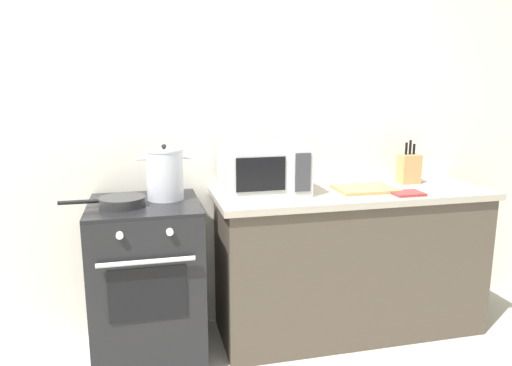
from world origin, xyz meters
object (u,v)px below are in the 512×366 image
Objects in this scene: frying_pan at (121,202)px; cutting_board at (365,189)px; oven_mitt at (407,193)px; knife_block at (409,168)px; stove at (148,281)px; stock_pot at (165,174)px; microwave at (263,168)px.

frying_pan is 1.24× the size of cutting_board.
frying_pan is 2.47× the size of oven_mitt.
oven_mitt is (0.19, -0.16, -0.00)m from cutting_board.
knife_block is at bearing 20.44° from cutting_board.
stove is 2.94× the size of stock_pot.
microwave is (0.57, 0.02, 0.01)m from stock_pot.
frying_pan reaches higher than cutting_board.
microwave is at bearing -176.45° from knife_block.
frying_pan is (-0.12, -0.05, 0.48)m from stove.
oven_mitt is at bearing -121.50° from knife_block.
frying_pan is at bearing -178.06° from cutting_board.
stock_pot is 1.74× the size of oven_mitt.
microwave is at bearing 163.73° from oven_mitt.
cutting_board is 2.00× the size of oven_mitt.
stock_pot is at bearing 170.94° from oven_mitt.
stock_pot is at bearing 24.66° from frying_pan.
oven_mitt is at bearing -16.27° from microwave.
stove is 2.56× the size of cutting_board.
cutting_board reaches higher than oven_mitt.
stock_pot is at bearing -178.38° from microwave.
stove is 5.11× the size of oven_mitt.
oven_mitt is at bearing -39.85° from cutting_board.
stock_pot reaches higher than knife_block.
stove is at bearing -179.95° from cutting_board.
cutting_board is 1.27× the size of knife_block.
oven_mitt is (1.39, -0.22, -0.14)m from stock_pot.
oven_mitt is at bearing -5.99° from stove.
stove is at bearing 174.01° from oven_mitt.
cutting_board is (1.20, -0.06, -0.13)m from stock_pot.
stock_pot is 0.87× the size of cutting_board.
knife_block is (1.57, 0.08, -0.05)m from stock_pot.
stock_pot is 0.63× the size of microwave.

